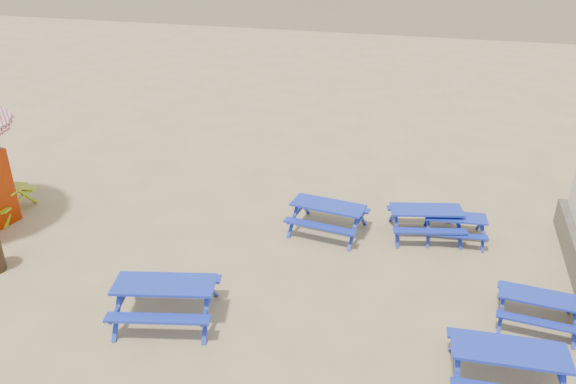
% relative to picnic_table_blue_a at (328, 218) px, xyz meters
% --- Properties ---
extents(ground, '(400.00, 400.00, 0.00)m').
position_rel_picnic_table_blue_a_xyz_m(ground, '(-1.00, -1.49, -0.40)').
color(ground, tan).
rests_on(ground, ground).
extents(picnic_table_blue_a, '(2.05, 1.73, 0.79)m').
position_rel_picnic_table_blue_a_xyz_m(picnic_table_blue_a, '(0.00, 0.00, 0.00)').
color(picnic_table_blue_a, '#2211B1').
rests_on(picnic_table_blue_a, ground).
extents(picnic_table_blue_b, '(1.65, 1.39, 0.64)m').
position_rel_picnic_table_blue_a_xyz_m(picnic_table_blue_b, '(3.19, 0.53, -0.07)').
color(picnic_table_blue_b, '#2211B1').
rests_on(picnic_table_blue_b, ground).
extents(picnic_table_blue_c, '(2.11, 1.85, 0.76)m').
position_rel_picnic_table_blue_a_xyz_m(picnic_table_blue_c, '(2.46, 0.50, -0.02)').
color(picnic_table_blue_c, '#2211B1').
rests_on(picnic_table_blue_c, ground).
extents(picnic_table_blue_d, '(2.36, 2.07, 0.85)m').
position_rel_picnic_table_blue_a_xyz_m(picnic_table_blue_d, '(-2.41, -4.40, 0.03)').
color(picnic_table_blue_d, '#2211B1').
rests_on(picnic_table_blue_d, ground).
extents(picnic_table_blue_e, '(2.06, 1.71, 0.82)m').
position_rel_picnic_table_blue_a_xyz_m(picnic_table_blue_e, '(4.13, -4.50, 0.02)').
color(picnic_table_blue_e, '#2211B1').
rests_on(picnic_table_blue_e, ground).
extents(picnic_table_blue_f, '(1.65, 1.37, 0.66)m').
position_rel_picnic_table_blue_a_xyz_m(picnic_table_blue_f, '(4.86, -2.49, -0.07)').
color(picnic_table_blue_f, '#2211B1').
rests_on(picnic_table_blue_f, ground).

